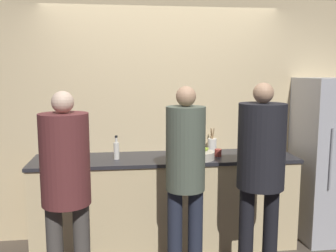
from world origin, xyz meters
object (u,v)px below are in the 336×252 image
Objects in this scene: person_left at (66,177)px; refrigerator at (331,159)px; cup_blue at (188,148)px; person_center at (185,168)px; fruit_bowl at (200,155)px; person_right at (261,161)px; utensil_crock at (212,144)px; cup_red at (218,153)px; bottle_clear at (116,150)px.

refrigerator is at bearing 17.51° from person_left.
cup_blue is at bearing 173.74° from refrigerator.
person_center reaches higher than fruit_bowl.
person_center is 0.65m from person_right.
fruit_bowl is 1.12× the size of utensil_crock.
person_left reaches higher than utensil_crock.
fruit_bowl is (1.21, 0.72, -0.02)m from person_left.
person_center reaches higher than cup_red.
cup_blue is at bearing 78.01° from person_center.
bottle_clear is at bearing 172.42° from fruit_bowl.
cup_red is (0.21, 0.11, -0.00)m from fruit_bowl.
refrigerator is at bearing -6.26° from cup_blue.
person_center is 0.57m from fruit_bowl.
refrigerator is at bearing 0.55° from bottle_clear.
utensil_crock is (-0.19, 0.94, -0.04)m from person_right.
person_center is at bearing -159.29° from refrigerator.
person_center is 0.84m from cup_blue.
bottle_clear reaches higher than cup_red.
person_center is at bearing -101.99° from cup_blue.
refrigerator is 6.82× the size of utensil_crock.
person_right is 17.36× the size of cup_blue.
fruit_bowl is at bearing -153.66° from cup_red.
person_left is (-2.69, -0.85, 0.14)m from refrigerator.
cup_red is (0.45, 0.62, -0.02)m from person_center.
person_center is 5.89× the size of fruit_bowl.
cup_blue is (0.76, 0.19, -0.04)m from bottle_clear.
utensil_crock is at bearing 37.04° from person_left.
utensil_crock is (0.45, 0.87, 0.02)m from person_center.
utensil_crock is at bearing 13.20° from bottle_clear.
utensil_crock is (-1.27, 0.22, 0.15)m from refrigerator.
refrigerator is 1.31m from person_right.
person_right reaches higher than cup_blue.
utensil_crock is 2.58× the size of cup_blue.
bottle_clear is at bearing 179.73° from cup_red.
person_right reaches higher than bottle_clear.
bottle_clear is (-1.23, 0.70, -0.02)m from person_right.
refrigerator reaches higher than utensil_crock.
utensil_crock is 0.25m from cup_red.
utensil_crock is 3.39× the size of cup_red.
person_left reaches higher than cup_blue.
person_right is 0.72m from cup_red.
fruit_bowl is 1.21× the size of bottle_clear.
person_right is 7.23× the size of bottle_clear.
bottle_clear reaches higher than cup_blue.
cup_blue is 0.34m from cup_red.
cup_blue is at bearing 117.65° from person_right.
person_left is at bearing -138.28° from cup_blue.
cup_blue is at bearing 14.13° from bottle_clear.
person_right reaches higher than utensil_crock.
person_right is at bearing -78.51° from utensil_crock.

